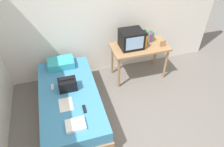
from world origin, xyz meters
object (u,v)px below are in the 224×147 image
at_px(water_bottle, 145,42).
at_px(pillow, 61,63).
at_px(magazine, 66,104).
at_px(picture_frame, 163,44).
at_px(remote_silver, 52,87).
at_px(folded_towel, 76,125).
at_px(desk, 140,50).
at_px(book_row, 148,37).
at_px(handbag, 68,85).
at_px(bed, 71,104).
at_px(tv, 131,39).
at_px(remote_dark, 84,109).

height_order(water_bottle, pillow, water_bottle).
distance_m(water_bottle, magazine, 1.96).
relative_size(picture_frame, remote_silver, 0.93).
height_order(water_bottle, magazine, water_bottle).
distance_m(picture_frame, folded_towel, 2.36).
height_order(desk, book_row, book_row).
xyz_separation_m(picture_frame, pillow, (-2.03, 0.21, -0.21)).
bearing_deg(handbag, book_row, 22.96).
distance_m(bed, remote_silver, 0.43).
height_order(tv, pillow, tv).
relative_size(picture_frame, folded_towel, 0.48).
bearing_deg(magazine, handbag, 76.47).
xyz_separation_m(desk, folded_towel, (-1.55, -1.41, -0.09)).
bearing_deg(folded_towel, bed, 90.90).
relative_size(water_bottle, picture_frame, 1.69).
distance_m(water_bottle, remote_silver, 1.96).
distance_m(handbag, remote_dark, 0.57).
bearing_deg(remote_silver, desk, 15.42).
height_order(water_bottle, book_row, book_row).
xyz_separation_m(water_bottle, picture_frame, (0.35, -0.08, -0.05)).
height_order(desk, remote_silver, desk).
bearing_deg(magazine, picture_frame, 21.68).
bearing_deg(handbag, water_bottle, 18.66).
bearing_deg(water_bottle, magazine, -152.32).
distance_m(picture_frame, magazine, 2.24).
bearing_deg(picture_frame, book_row, 126.24).
height_order(bed, book_row, book_row).
bearing_deg(folded_towel, remote_silver, 105.79).
xyz_separation_m(tv, pillow, (-1.41, 0.04, -0.32)).
bearing_deg(tv, bed, -151.93).
height_order(pillow, remote_silver, pillow).
bearing_deg(remote_dark, book_row, 38.71).
relative_size(bed, tv, 4.55).
bearing_deg(handbag, folded_towel, -89.88).
distance_m(water_bottle, picture_frame, 0.36).
bearing_deg(remote_dark, pillow, 100.35).
xyz_separation_m(tv, remote_silver, (-1.62, -0.53, -0.38)).
relative_size(remote_silver, folded_towel, 0.51).
distance_m(book_row, remote_silver, 2.15).
bearing_deg(desk, pillow, 177.48).
relative_size(tv, book_row, 1.76).
bearing_deg(magazine, bed, 73.80).
bearing_deg(bed, water_bottle, 21.41).
bearing_deg(book_row, remote_dark, -141.29).
bearing_deg(pillow, remote_dark, -79.65).
bearing_deg(book_row, picture_frame, -53.76).
xyz_separation_m(tv, magazine, (-1.45, -0.99, -0.39)).
relative_size(tv, picture_frame, 3.30).
bearing_deg(bed, pillow, 92.66).
bearing_deg(remote_dark, bed, 112.99).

